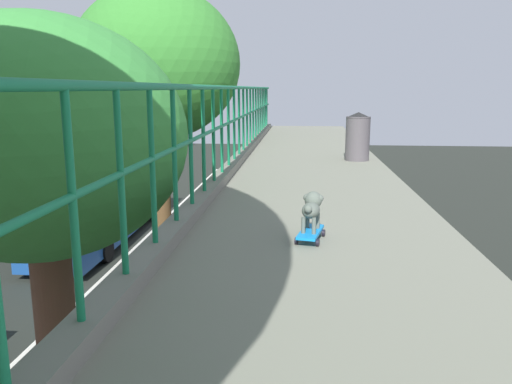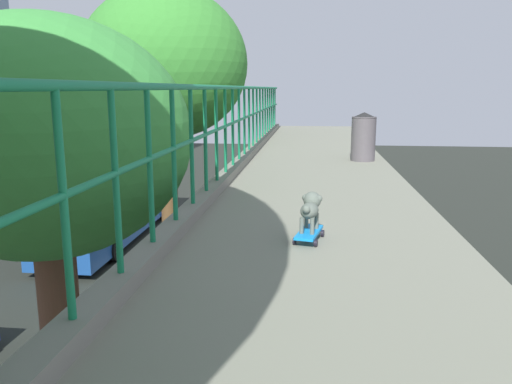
{
  "view_description": "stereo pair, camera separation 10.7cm",
  "coord_description": "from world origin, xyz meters",
  "px_view_note": "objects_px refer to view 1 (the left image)",
  "views": [
    {
      "loc": [
        0.87,
        -2.0,
        6.76
      ],
      "look_at": [
        0.44,
        2.82,
        5.76
      ],
      "focal_mm": 35.36,
      "sensor_mm": 36.0,
      "label": 1
    },
    {
      "loc": [
        0.97,
        -1.99,
        6.76
      ],
      "look_at": [
        0.44,
        2.82,
        5.76
      ],
      "focal_mm": 35.36,
      "sensor_mm": 36.0,
      "label": 2
    }
  ],
  "objects_px": {
    "toy_skateboard": "(310,233)",
    "small_dog": "(312,207)",
    "city_bus": "(102,200)",
    "litter_bin": "(358,136)"
  },
  "relations": [
    {
      "from": "toy_skateboard",
      "to": "small_dog",
      "type": "bearing_deg",
      "value": 79.28
    },
    {
      "from": "toy_skateboard",
      "to": "litter_bin",
      "type": "distance_m",
      "value": 5.22
    },
    {
      "from": "city_bus",
      "to": "litter_bin",
      "type": "height_order",
      "value": "litter_bin"
    },
    {
      "from": "city_bus",
      "to": "litter_bin",
      "type": "relative_size",
      "value": 11.97
    },
    {
      "from": "city_bus",
      "to": "toy_skateboard",
      "type": "height_order",
      "value": "toy_skateboard"
    },
    {
      "from": "small_dog",
      "to": "city_bus",
      "type": "bearing_deg",
      "value": 117.67
    },
    {
      "from": "toy_skateboard",
      "to": "small_dog",
      "type": "distance_m",
      "value": 0.23
    },
    {
      "from": "toy_skateboard",
      "to": "litter_bin",
      "type": "xyz_separation_m",
      "value": [
        0.94,
        5.12,
        0.38
      ]
    },
    {
      "from": "city_bus",
      "to": "litter_bin",
      "type": "xyz_separation_m",
      "value": [
        9.88,
        -11.98,
        4.07
      ]
    },
    {
      "from": "city_bus",
      "to": "litter_bin",
      "type": "bearing_deg",
      "value": -50.49
    }
  ]
}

